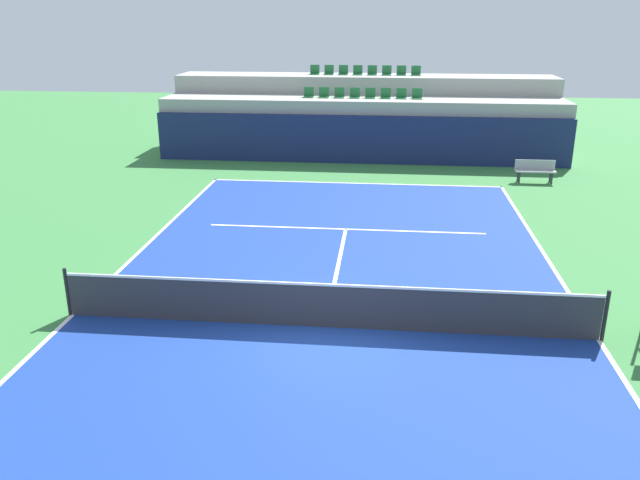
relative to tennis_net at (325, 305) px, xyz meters
The scene contains 14 objects.
ground_plane 0.51m from the tennis_net, ahead, with size 80.00×80.00×0.00m, color #387A3D.
court_surface 0.50m from the tennis_net, ahead, with size 11.00×24.00×0.01m, color navy.
baseline_far 11.96m from the tennis_net, 90.00° to the left, with size 11.00×0.10×0.00m, color white.
sideline_left 5.47m from the tennis_net, behind, with size 0.10×24.00×0.00m, color white.
sideline_right 5.47m from the tennis_net, ahead, with size 0.10×24.00×0.00m, color white.
service_line_far 6.42m from the tennis_net, 90.00° to the left, with size 8.26×0.10×0.00m, color white.
centre_service_line 3.24m from the tennis_net, 90.00° to the left, with size 0.10×6.40×0.00m, color white.
back_wall 15.54m from the tennis_net, 90.00° to the left, with size 17.67×0.30×2.03m, color navy.
stands_tier_lower 16.90m from the tennis_net, 90.00° to the left, with size 17.67×2.40×2.59m, color #9E9E99.
stands_tier_upper 19.32m from the tennis_net, 90.00° to the left, with size 17.67×2.40×3.37m, color #9E9E99.
seating_row_lower 17.12m from the tennis_net, 90.00° to the left, with size 5.21×0.44×0.44m.
seating_row_upper 19.61m from the tennis_net, 90.00° to the left, with size 5.21×0.44×0.44m.
tennis_net is the anchor object (origin of this frame).
player_bench 14.54m from the tennis_net, 62.13° to the left, with size 1.50×0.40×0.85m.
Camera 1 is at (1.13, -11.88, 6.13)m, focal length 36.17 mm.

